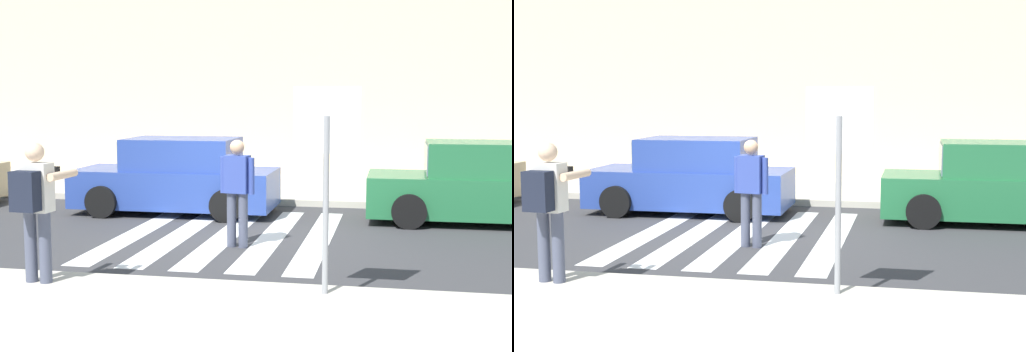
% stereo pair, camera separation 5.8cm
% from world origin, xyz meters
% --- Properties ---
extents(ground_plane, '(120.00, 120.00, 0.00)m').
position_xyz_m(ground_plane, '(0.00, 0.00, 0.00)').
color(ground_plane, '#38383A').
extents(sidewalk_far, '(60.00, 4.80, 0.14)m').
position_xyz_m(sidewalk_far, '(0.00, 6.00, 0.07)').
color(sidewalk_far, beige).
rests_on(sidewalk_far, ground).
extents(building_facade_far, '(56.00, 4.00, 5.65)m').
position_xyz_m(building_facade_far, '(0.00, 10.40, 2.82)').
color(building_facade_far, beige).
rests_on(building_facade_far, ground).
extents(crosswalk_stripe_0, '(0.44, 5.20, 0.01)m').
position_xyz_m(crosswalk_stripe_0, '(-1.60, 0.20, 0.00)').
color(crosswalk_stripe_0, silver).
rests_on(crosswalk_stripe_0, ground).
extents(crosswalk_stripe_1, '(0.44, 5.20, 0.01)m').
position_xyz_m(crosswalk_stripe_1, '(-0.80, 0.20, 0.00)').
color(crosswalk_stripe_1, silver).
rests_on(crosswalk_stripe_1, ground).
extents(crosswalk_stripe_2, '(0.44, 5.20, 0.01)m').
position_xyz_m(crosswalk_stripe_2, '(0.00, 0.20, 0.00)').
color(crosswalk_stripe_2, silver).
rests_on(crosswalk_stripe_2, ground).
extents(crosswalk_stripe_3, '(0.44, 5.20, 0.01)m').
position_xyz_m(crosswalk_stripe_3, '(0.80, 0.20, 0.00)').
color(crosswalk_stripe_3, silver).
rests_on(crosswalk_stripe_3, ground).
extents(crosswalk_stripe_4, '(0.44, 5.20, 0.01)m').
position_xyz_m(crosswalk_stripe_4, '(1.60, 0.20, 0.00)').
color(crosswalk_stripe_4, silver).
rests_on(crosswalk_stripe_4, ground).
extents(stop_sign, '(0.76, 0.08, 2.39)m').
position_xyz_m(stop_sign, '(2.08, -3.56, 1.88)').
color(stop_sign, gray).
rests_on(stop_sign, sidewalk_near).
extents(photographer_with_backpack, '(0.62, 0.87, 1.72)m').
position_xyz_m(photographer_with_backpack, '(-1.43, -3.78, 1.17)').
color(photographer_with_backpack, '#474C60').
rests_on(photographer_with_backpack, sidewalk_near).
extents(pedestrian_crossing, '(0.57, 0.30, 1.72)m').
position_xyz_m(pedestrian_crossing, '(0.39, -0.68, 0.97)').
color(pedestrian_crossing, '#474C60').
rests_on(pedestrian_crossing, ground).
extents(parked_car_blue, '(4.10, 1.92, 1.55)m').
position_xyz_m(parked_car_blue, '(-1.54, 2.30, 0.73)').
color(parked_car_blue, '#284293').
rests_on(parked_car_blue, ground).
extents(parked_car_green, '(4.10, 1.92, 1.55)m').
position_xyz_m(parked_car_green, '(4.43, 2.30, 0.73)').
color(parked_car_green, '#236B3D').
rests_on(parked_car_green, ground).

